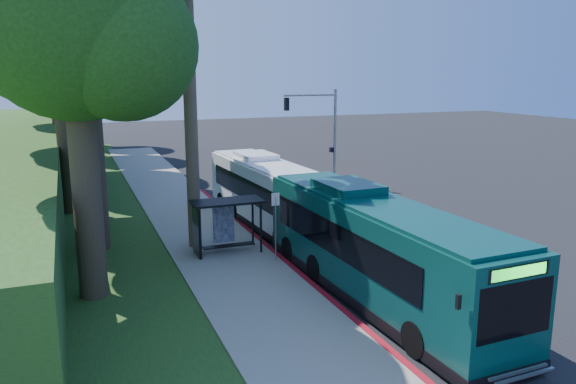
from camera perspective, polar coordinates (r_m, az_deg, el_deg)
name	(u,v)px	position (r m, az deg, el deg)	size (l,w,h in m)	color
ground	(336,223)	(31.27, 4.86, -3.19)	(140.00, 140.00, 0.00)	black
sidewalk	(207,236)	(28.86, -8.28, -4.47)	(4.50, 70.00, 0.12)	gray
red_curb	(276,254)	(25.83, -1.19, -6.34)	(0.25, 30.00, 0.13)	maroon
grass_verge	(84,223)	(33.02, -20.01, -3.02)	(8.00, 70.00, 0.06)	#234719
bus_shelter	(221,216)	(25.73, -6.81, -2.46)	(3.20, 1.51, 2.55)	black
stop_sign_pole	(276,218)	(24.22, -1.27, -2.62)	(0.35, 0.06, 3.17)	gray
traffic_signal_pole	(322,125)	(40.99, 3.50, 6.78)	(4.10, 0.30, 7.00)	gray
tree_0	(83,2)	(27.13, -20.09, 17.68)	(8.40, 8.00, 15.70)	#382B1E
tree_2	(84,39)	(43.03, -20.05, 14.41)	(8.82, 8.40, 15.12)	#382B1E
tree_3	(53,24)	(51.08, -22.79, 15.44)	(10.08, 9.60, 17.28)	#382B1E
tree_4	(84,56)	(59.00, -20.04, 12.89)	(8.40, 8.00, 14.14)	#382B1E
tree_5	(91,65)	(67.03, -19.37, 12.11)	(7.35, 7.00, 12.86)	#382B1E
tree_6	(77,28)	(21.01, -20.66, 15.35)	(7.56, 7.20, 13.74)	#382B1E
white_bus	(269,193)	(30.36, -1.91, -0.08)	(3.34, 12.66, 3.74)	white
teal_bus	(375,247)	(20.98, 8.80, -5.52)	(3.29, 13.45, 3.98)	#0A3A35
pickup	(328,191)	(36.32, 4.08, 0.13)	(2.33, 5.06, 1.41)	white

